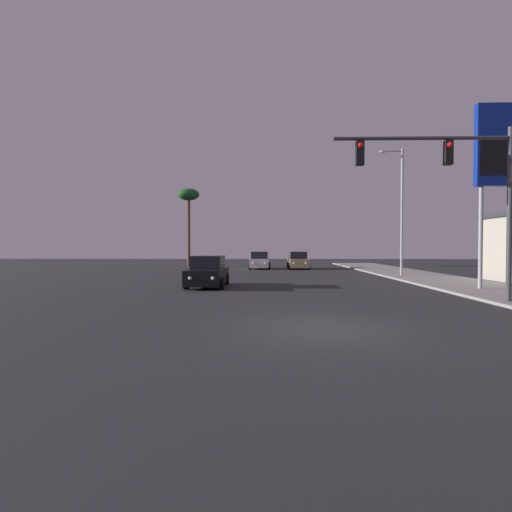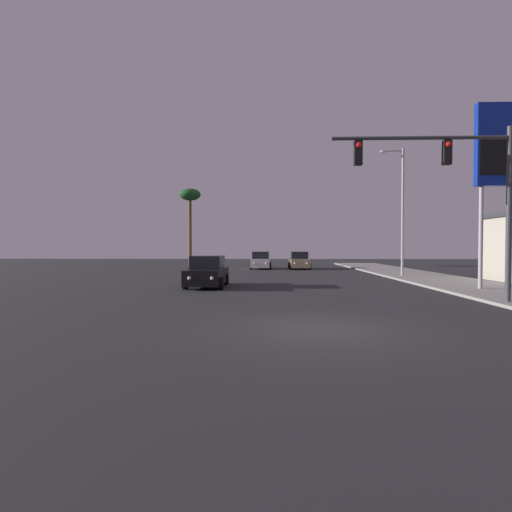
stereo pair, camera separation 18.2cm
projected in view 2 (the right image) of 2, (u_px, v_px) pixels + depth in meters
ground_plane at (319, 329)px, 10.54m from camera, size 120.00×120.00×0.00m
sidewalk_right at (481, 288)px, 20.25m from camera, size 5.00×60.00×0.12m
car_black at (207, 273)px, 21.56m from camera, size 2.04×4.33×1.68m
car_white at (261, 261)px, 39.11m from camera, size 2.04×4.33×1.68m
car_tan at (299, 261)px, 38.91m from camera, size 2.04×4.31×1.68m
traffic_light_mast at (458, 179)px, 14.83m from camera, size 6.67×0.36×6.50m
street_lamp at (401, 205)px, 28.33m from camera, size 1.74×0.24×9.00m
gas_station_sign at (497, 155)px, 19.36m from camera, size 2.00×0.42×9.00m
palm_tree_far at (190, 199)px, 44.64m from camera, size 2.40×2.40×8.67m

